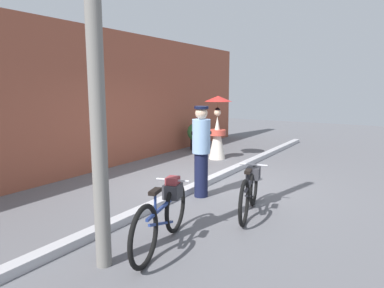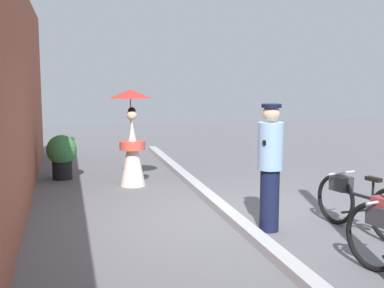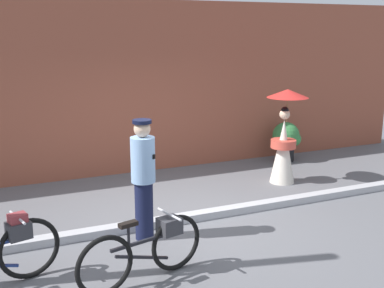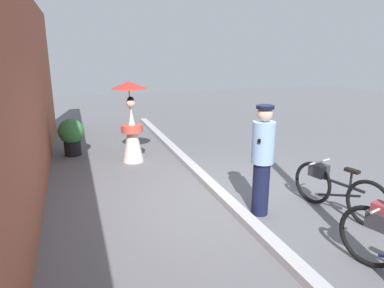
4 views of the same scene
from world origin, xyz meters
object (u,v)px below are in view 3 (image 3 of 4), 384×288
object	(u,v)px
bicycle_near_officer	(146,248)
person_officer	(143,176)
potted_plant_by_door	(287,139)
person_with_parasol	(284,136)

from	to	relation	value
bicycle_near_officer	person_officer	distance (m)	1.30
bicycle_near_officer	person_officer	bearing A→B (deg)	73.52
potted_plant_by_door	person_officer	bearing A→B (deg)	-147.36
bicycle_near_officer	person_with_parasol	world-z (taller)	person_with_parasol
person_officer	potted_plant_by_door	world-z (taller)	person_officer
person_officer	person_with_parasol	world-z (taller)	person_with_parasol
person_officer	potted_plant_by_door	xyz separation A→B (m)	(4.28, 2.74, -0.41)
person_officer	person_with_parasol	size ratio (longest dim) A/B	0.95
bicycle_near_officer	person_with_parasol	size ratio (longest dim) A/B	0.90
potted_plant_by_door	bicycle_near_officer	bearing A→B (deg)	-139.92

